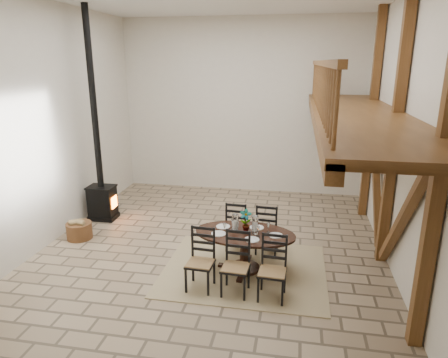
% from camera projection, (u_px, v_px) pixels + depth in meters
% --- Properties ---
extents(ground, '(8.00, 8.00, 0.00)m').
position_uv_depth(ground, '(214.00, 245.00, 8.53)').
color(ground, '#9F886A').
rests_on(ground, ground).
extents(room_shell, '(7.02, 8.02, 5.01)m').
position_uv_depth(room_shell, '(275.00, 104.00, 7.47)').
color(room_shell, silver).
rests_on(room_shell, ground).
extents(rug, '(3.00, 2.50, 0.02)m').
position_uv_depth(rug, '(244.00, 270.00, 7.52)').
color(rug, tan).
rests_on(rug, ground).
extents(dining_table, '(1.92, 2.14, 1.19)m').
position_uv_depth(dining_table, '(244.00, 253.00, 7.30)').
color(dining_table, black).
rests_on(dining_table, ground).
extents(wood_stove, '(0.66, 0.52, 5.00)m').
position_uv_depth(wood_stove, '(100.00, 175.00, 9.68)').
color(wood_stove, black).
rests_on(wood_stove, ground).
extents(log_basket, '(0.55, 0.55, 0.46)m').
position_uv_depth(log_basket, '(79.00, 230.00, 8.82)').
color(log_basket, brown).
rests_on(log_basket, ground).
extents(log_stack, '(0.34, 0.27, 0.21)m').
position_uv_depth(log_stack, '(78.00, 235.00, 8.81)').
color(log_stack, '#9D8258').
rests_on(log_stack, ground).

